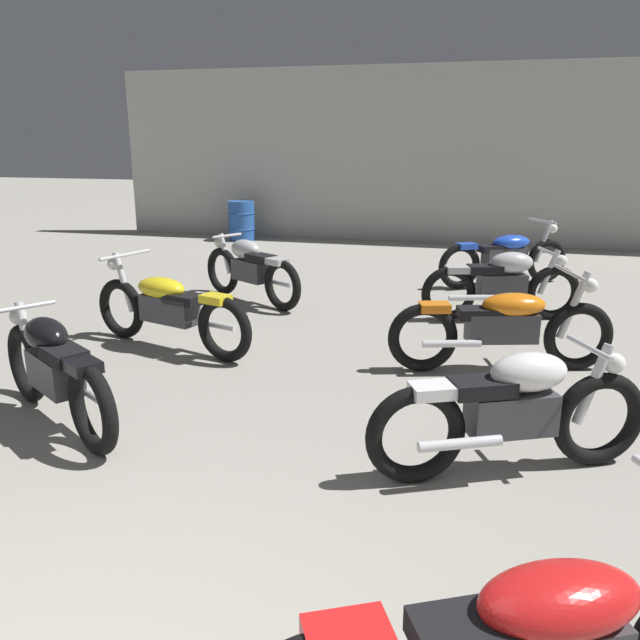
# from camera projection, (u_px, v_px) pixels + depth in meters

# --- Properties ---
(back_wall) EXTENTS (13.42, 0.24, 3.60)m
(back_wall) POSITION_uv_depth(u_px,v_px,m) (422.00, 156.00, 13.38)
(back_wall) COLOR #B2B2AD
(back_wall) RESTS_ON ground
(motorcycle_left_row_1) EXTENTS (1.72, 1.15, 0.88)m
(motorcycle_left_row_1) POSITION_uv_depth(u_px,v_px,m) (54.00, 369.00, 4.95)
(motorcycle_left_row_1) COLOR black
(motorcycle_left_row_1) RESTS_ON ground
(motorcycle_left_row_2) EXTENTS (2.10, 0.90, 0.97)m
(motorcycle_left_row_2) POSITION_uv_depth(u_px,v_px,m) (168.00, 307.00, 6.75)
(motorcycle_left_row_2) COLOR black
(motorcycle_left_row_2) RESTS_ON ground
(motorcycle_left_row_3) EXTENTS (1.74, 1.11, 0.88)m
(motorcycle_left_row_3) POSITION_uv_depth(u_px,v_px,m) (250.00, 269.00, 8.71)
(motorcycle_left_row_3) COLOR black
(motorcycle_left_row_3) RESTS_ON ground
(motorcycle_right_row_1) EXTENTS (1.83, 0.94, 0.88)m
(motorcycle_right_row_1) POSITION_uv_depth(u_px,v_px,m) (513.00, 410.00, 4.21)
(motorcycle_right_row_1) COLOR black
(motorcycle_right_row_1) RESTS_ON ground
(motorcycle_right_row_2) EXTENTS (2.11, 0.88, 0.97)m
(motorcycle_right_row_2) POSITION_uv_depth(u_px,v_px,m) (503.00, 325.00, 6.11)
(motorcycle_right_row_2) COLOR black
(motorcycle_right_row_2) RESTS_ON ground
(motorcycle_right_row_3) EXTENTS (1.92, 0.74, 0.88)m
(motorcycle_right_row_3) POSITION_uv_depth(u_px,v_px,m) (503.00, 283.00, 7.83)
(motorcycle_right_row_3) COLOR black
(motorcycle_right_row_3) RESTS_ON ground
(motorcycle_right_row_4) EXTENTS (1.90, 1.24, 0.97)m
(motorcycle_right_row_4) POSITION_uv_depth(u_px,v_px,m) (505.00, 256.00, 9.68)
(motorcycle_right_row_4) COLOR black
(motorcycle_right_row_4) RESTS_ON ground
(oil_drum) EXTENTS (0.59, 0.59, 0.85)m
(oil_drum) POSITION_uv_depth(u_px,v_px,m) (242.00, 221.00, 13.97)
(oil_drum) COLOR #23519E
(oil_drum) RESTS_ON ground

